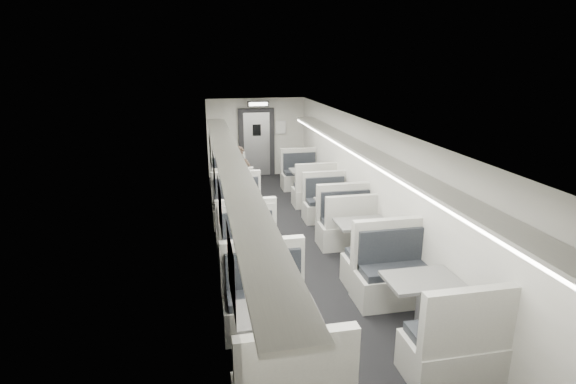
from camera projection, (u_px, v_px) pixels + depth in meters
name	position (u px, v px, depth m)	size (l,w,h in m)	color
room	(299.00, 192.00, 8.24)	(3.24, 12.24, 2.64)	black
booth_left_a	(231.00, 186.00, 11.72)	(0.98, 1.98, 1.06)	#A7A69D
booth_left_b	(241.00, 221.00, 9.12)	(1.09, 2.21, 1.18)	#A7A69D
booth_left_c	(254.00, 265.00, 7.24)	(1.01, 2.04, 1.09)	#A7A69D
booth_left_d	(277.00, 341.00, 5.23)	(1.15, 2.33, 1.25)	#A7A69D
booth_right_a	(307.00, 183.00, 11.95)	(1.04, 2.11, 1.13)	#A7A69D
booth_right_b	(336.00, 216.00, 9.50)	(1.01, 2.06, 1.10)	#A7A69D
booth_right_c	(361.00, 242.00, 8.04)	(1.12, 2.26, 1.21)	#A7A69D
booth_right_d	(420.00, 306.00, 5.96)	(1.16, 2.35, 1.25)	#A7A69D
passenger	(240.00, 178.00, 10.85)	(0.57, 0.37, 1.56)	black
window_a	(210.00, 151.00, 11.11)	(0.02, 1.18, 0.84)	black
window_b	(214.00, 173.00, 9.05)	(0.02, 1.18, 0.84)	black
window_c	(220.00, 207.00, 6.98)	(0.02, 1.18, 0.84)	black
window_d	(231.00, 270.00, 4.92)	(0.02, 1.18, 0.84)	black
luggage_rack_left	(231.00, 161.00, 7.52)	(0.46, 10.40, 0.09)	#A7A69D
luggage_rack_right	(371.00, 155.00, 7.99)	(0.46, 10.40, 0.09)	#A7A69D
vestibule_door	(257.00, 143.00, 13.86)	(1.10, 0.13, 2.10)	black
exit_sign	(258.00, 104.00, 13.04)	(0.62, 0.12, 0.16)	black
wall_notice	(281.00, 127.00, 13.86)	(0.32, 0.02, 0.40)	silver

